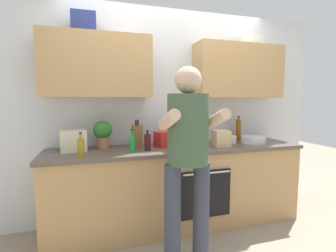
# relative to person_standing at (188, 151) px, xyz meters

# --- Properties ---
(ground_plane) EXTENTS (12.00, 12.00, 0.00)m
(ground_plane) POSITION_rel_person_standing_xyz_m (0.17, 0.69, -1.00)
(ground_plane) COLOR gray
(back_wall_unit) EXTENTS (4.00, 0.38, 2.50)m
(back_wall_unit) POSITION_rel_person_standing_xyz_m (0.16, 0.97, 0.49)
(back_wall_unit) COLOR silver
(back_wall_unit) RESTS_ON ground
(counter) EXTENTS (2.84, 0.67, 0.90)m
(counter) POSITION_rel_person_standing_xyz_m (0.17, 0.69, -0.55)
(counter) COLOR tan
(counter) RESTS_ON ground
(person_standing) EXTENTS (0.49, 0.45, 1.69)m
(person_standing) POSITION_rel_person_standing_xyz_m (0.00, 0.00, 0.00)
(person_standing) COLOR #383D4C
(person_standing) RESTS_ON ground
(bottle_soy) EXTENTS (0.06, 0.06, 0.23)m
(bottle_soy) POSITION_rel_person_standing_xyz_m (0.44, 0.64, -0.01)
(bottle_soy) COLOR black
(bottle_soy) RESTS_ON counter
(bottle_soda) EXTENTS (0.05, 0.05, 0.23)m
(bottle_soda) POSITION_rel_person_standing_xyz_m (-0.37, 0.56, -0.01)
(bottle_soda) COLOR #198C33
(bottle_soda) RESTS_ON counter
(bottle_juice) EXTENTS (0.07, 0.07, 0.29)m
(bottle_juice) POSITION_rel_person_standing_xyz_m (0.22, 0.87, 0.02)
(bottle_juice) COLOR orange
(bottle_juice) RESTS_ON counter
(bottle_vinegar) EXTENTS (0.06, 0.06, 0.34)m
(bottle_vinegar) POSITION_rel_person_standing_xyz_m (0.15, 0.55, 0.04)
(bottle_vinegar) COLOR brown
(bottle_vinegar) RESTS_ON counter
(bottle_wine) EXTENTS (0.07, 0.07, 0.21)m
(bottle_wine) POSITION_rel_person_standing_xyz_m (-0.20, 0.62, -0.01)
(bottle_wine) COLOR #471419
(bottle_wine) RESTS_ON counter
(bottle_oil) EXTENTS (0.06, 0.06, 0.23)m
(bottle_oil) POSITION_rel_person_standing_xyz_m (-0.86, 0.52, -0.02)
(bottle_oil) COLOR olive
(bottle_oil) RESTS_ON counter
(bottle_syrup) EXTENTS (0.06, 0.06, 0.32)m
(bottle_syrup) POSITION_rel_person_standing_xyz_m (1.06, 0.91, 0.04)
(bottle_syrup) COLOR #8C4C14
(bottle_syrup) RESTS_ON counter
(cup_coffee) EXTENTS (0.08, 0.08, 0.09)m
(cup_coffee) POSITION_rel_person_standing_xyz_m (0.87, 0.73, -0.06)
(cup_coffee) COLOR white
(cup_coffee) RESTS_ON counter
(mixing_bowl) EXTENTS (0.29, 0.29, 0.08)m
(mixing_bowl) POSITION_rel_person_standing_xyz_m (1.12, 0.67, -0.06)
(mixing_bowl) COLOR silver
(mixing_bowl) RESTS_ON counter
(knife_block) EXTENTS (0.10, 0.14, 0.30)m
(knife_block) POSITION_rel_person_standing_xyz_m (-0.28, 0.82, 0.02)
(knife_block) COLOR brown
(knife_block) RESTS_ON counter
(potted_herb) EXTENTS (0.20, 0.20, 0.30)m
(potted_herb) POSITION_rel_person_standing_xyz_m (-0.65, 0.83, 0.07)
(potted_herb) COLOR #9E6647
(potted_herb) RESTS_ON counter
(grocery_bag_crisps) EXTENTS (0.21, 0.21, 0.17)m
(grocery_bag_crisps) POSITION_rel_person_standing_xyz_m (0.01, 0.77, -0.02)
(grocery_bag_crisps) COLOR red
(grocery_bag_crisps) RESTS_ON counter
(grocery_bag_rice) EXTENTS (0.26, 0.16, 0.22)m
(grocery_bag_rice) POSITION_rel_person_standing_xyz_m (-0.93, 0.77, 0.01)
(grocery_bag_rice) COLOR beige
(grocery_bag_rice) RESTS_ON counter
(grocery_bag_bread) EXTENTS (0.20, 0.22, 0.18)m
(grocery_bag_bread) POSITION_rel_person_standing_xyz_m (0.64, 0.60, -0.01)
(grocery_bag_bread) COLOR tan
(grocery_bag_bread) RESTS_ON counter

